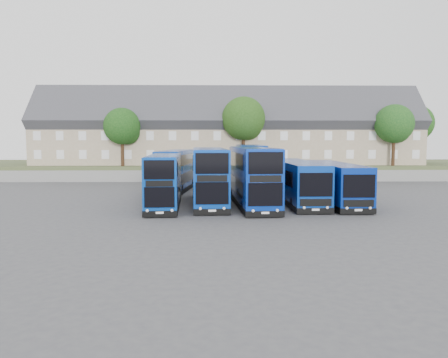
% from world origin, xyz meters
% --- Properties ---
extents(ground, '(120.00, 120.00, 0.00)m').
position_xyz_m(ground, '(0.00, 0.00, 0.00)').
color(ground, '#444449').
rests_on(ground, ground).
extents(retaining_wall, '(70.00, 0.40, 1.50)m').
position_xyz_m(retaining_wall, '(0.00, 24.00, 0.75)').
color(retaining_wall, slate).
rests_on(retaining_wall, ground).
extents(earth_bank, '(80.00, 20.00, 2.00)m').
position_xyz_m(earth_bank, '(0.00, 34.00, 1.00)').
color(earth_bank, '#47542F').
rests_on(earth_bank, ground).
extents(terrace_row, '(54.00, 10.40, 11.20)m').
position_xyz_m(terrace_row, '(0.00, 30.00, 6.60)').
color(terrace_row, tan).
rests_on(terrace_row, earth_bank).
extents(dd_front_left, '(2.96, 10.70, 4.21)m').
position_xyz_m(dd_front_left, '(-5.90, 2.54, 2.07)').
color(dd_front_left, '#083C9D').
rests_on(dd_front_left, ground).
extents(dd_front_mid, '(3.28, 11.93, 4.69)m').
position_xyz_m(dd_front_mid, '(-2.28, 3.97, 2.31)').
color(dd_front_mid, '#0839A2').
rests_on(dd_front_mid, ground).
extents(dd_front_right, '(3.52, 12.20, 4.79)m').
position_xyz_m(dd_front_right, '(1.33, 3.07, 2.36)').
color(dd_front_right, '#082B94').
rests_on(dd_front_right, ground).
extents(dd_rear_left, '(3.59, 11.02, 4.30)m').
position_xyz_m(dd_rear_left, '(-5.92, 13.58, 2.11)').
color(dd_rear_left, '#083396').
rests_on(dd_rear_left, ground).
extents(dd_rear_right, '(2.95, 12.21, 4.84)m').
position_xyz_m(dd_rear_right, '(2.15, 16.00, 2.38)').
color(dd_rear_right, navy).
rests_on(dd_rear_right, ground).
extents(coach_east_a, '(3.07, 13.16, 3.58)m').
position_xyz_m(coach_east_a, '(5.37, 4.90, 1.76)').
color(coach_east_a, '#083395').
rests_on(coach_east_a, ground).
extents(coach_east_b, '(2.79, 12.64, 3.45)m').
position_xyz_m(coach_east_b, '(8.51, 4.42, 1.69)').
color(coach_east_b, navy).
rests_on(coach_east_b, ground).
extents(tree_west, '(4.80, 4.80, 7.65)m').
position_xyz_m(tree_west, '(-13.85, 25.10, 7.05)').
color(tree_west, '#382314').
rests_on(tree_west, earth_bank).
extents(tree_mid, '(5.76, 5.76, 9.18)m').
position_xyz_m(tree_mid, '(2.15, 25.60, 8.07)').
color(tree_mid, '#382314').
rests_on(tree_mid, earth_bank).
extents(tree_east, '(5.12, 5.12, 8.16)m').
position_xyz_m(tree_east, '(22.15, 25.10, 7.39)').
color(tree_east, '#382314').
rests_on(tree_east, earth_bank).
extents(tree_far, '(5.44, 5.44, 8.67)m').
position_xyz_m(tree_far, '(28.15, 32.10, 7.73)').
color(tree_far, '#382314').
rests_on(tree_far, earth_bank).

